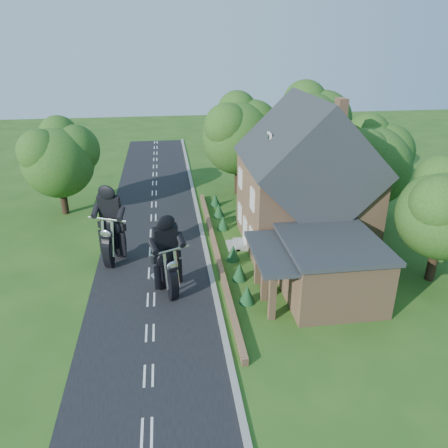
{
  "coord_description": "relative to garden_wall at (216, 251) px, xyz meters",
  "views": [
    {
      "loc": [
        1.27,
        -21.12,
        13.74
      ],
      "look_at": [
        4.65,
        3.65,
        2.8
      ],
      "focal_mm": 35.0,
      "sensor_mm": 36.0,
      "label": 1
    }
  ],
  "objects": [
    {
      "name": "shrub_d",
      "position": [
        1.0,
        4.0,
        0.35
      ],
      "size": [
        0.9,
        0.9,
        1.1
      ],
      "primitive_type": "cone",
      "color": "#123A1B",
      "rests_on": "ground"
    },
    {
      "name": "tree_far_road",
      "position": [
        -11.16,
        9.11,
        4.64
      ],
      "size": [
        6.08,
        5.6,
        7.84
      ],
      "color": "black",
      "rests_on": "ground"
    },
    {
      "name": "annex",
      "position": [
        5.57,
        -5.8,
        1.57
      ],
      "size": [
        7.05,
        5.94,
        3.44
      ],
      "color": "#966E4C",
      "rests_on": "ground"
    },
    {
      "name": "shrub_e",
      "position": [
        1.0,
        6.5,
        0.35
      ],
      "size": [
        0.9,
        0.9,
        1.1
      ],
      "primitive_type": "cone",
      "color": "#123A1B",
      "rests_on": "ground"
    },
    {
      "name": "shrub_a",
      "position": [
        1.0,
        -6.0,
        0.35
      ],
      "size": [
        0.9,
        0.9,
        1.1
      ],
      "primitive_type": "cone",
      "color": "#123A1B",
      "rests_on": "ground"
    },
    {
      "name": "shrub_b",
      "position": [
        1.0,
        -3.5,
        0.35
      ],
      "size": [
        0.9,
        0.9,
        1.1
      ],
      "primitive_type": "cone",
      "color": "#123A1B",
      "rests_on": "ground"
    },
    {
      "name": "house",
      "position": [
        6.19,
        1.0,
        4.14
      ],
      "size": [
        9.54,
        8.64,
        10.24
      ],
      "color": "#966E4C",
      "rests_on": "ground"
    },
    {
      "name": "road",
      "position": [
        -4.3,
        -5.0,
        -0.19
      ],
      "size": [
        7.0,
        80.0,
        0.02
      ],
      "primitive_type": "cube",
      "color": "black",
      "rests_on": "ground"
    },
    {
      "name": "kerb",
      "position": [
        -0.65,
        -5.0,
        -0.14
      ],
      "size": [
        0.3,
        80.0,
        0.12
      ],
      "primitive_type": "cube",
      "color": "gray",
      "rests_on": "ground"
    },
    {
      "name": "shrub_c",
      "position": [
        1.0,
        -1.0,
        0.35
      ],
      "size": [
        0.9,
        0.9,
        1.1
      ],
      "primitive_type": "cone",
      "color": "#123A1B",
      "rests_on": "ground"
    },
    {
      "name": "motorcycle_lead",
      "position": [
        -3.31,
        -4.58,
        0.54
      ],
      "size": [
        1.02,
        1.62,
        1.49
      ],
      "primitive_type": null,
      "rotation": [
        0.0,
        0.0,
        3.56
      ],
      "color": "black",
      "rests_on": "ground"
    },
    {
      "name": "tree_behind_house",
      "position": [
        9.88,
        11.14,
        6.03
      ],
      "size": [
        7.81,
        7.2,
        10.08
      ],
      "color": "black",
      "rests_on": "ground"
    },
    {
      "name": "shrub_f",
      "position": [
        1.0,
        9.0,
        0.35
      ],
      "size": [
        0.9,
        0.9,
        1.1
      ],
      "primitive_type": "cone",
      "color": "#123A1B",
      "rests_on": "ground"
    },
    {
      "name": "ground",
      "position": [
        -4.3,
        -5.0,
        -0.2
      ],
      "size": [
        120.0,
        120.0,
        0.0
      ],
      "primitive_type": "plane",
      "color": "#274F16",
      "rests_on": "ground"
    },
    {
      "name": "tree_house_right",
      "position": [
        12.35,
        3.62,
        4.99
      ],
      "size": [
        6.51,
        6.0,
        8.4
      ],
      "color": "black",
      "rests_on": "ground"
    },
    {
      "name": "tree_behind_left",
      "position": [
        3.86,
        12.13,
        5.53
      ],
      "size": [
        6.94,
        6.4,
        9.16
      ],
      "color": "black",
      "rests_on": "ground"
    },
    {
      "name": "motorcycle_follow",
      "position": [
        -6.65,
        -0.28,
        0.6
      ],
      "size": [
        1.09,
        1.76,
        1.61
      ],
      "primitive_type": null,
      "rotation": [
        0.0,
        0.0,
        2.73
      ],
      "color": "black",
      "rests_on": "ground"
    },
    {
      "name": "garden_wall",
      "position": [
        0.0,
        0.0,
        0.0
      ],
      "size": [
        0.3,
        22.0,
        0.4
      ],
      "primitive_type": "cube",
      "color": "#966E4C",
      "rests_on": "ground"
    }
  ]
}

